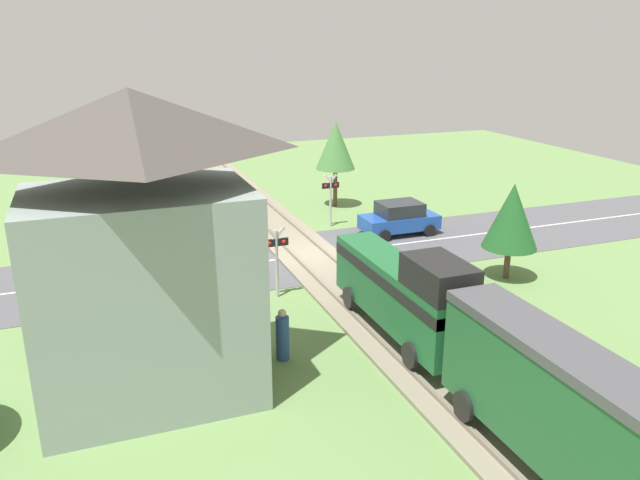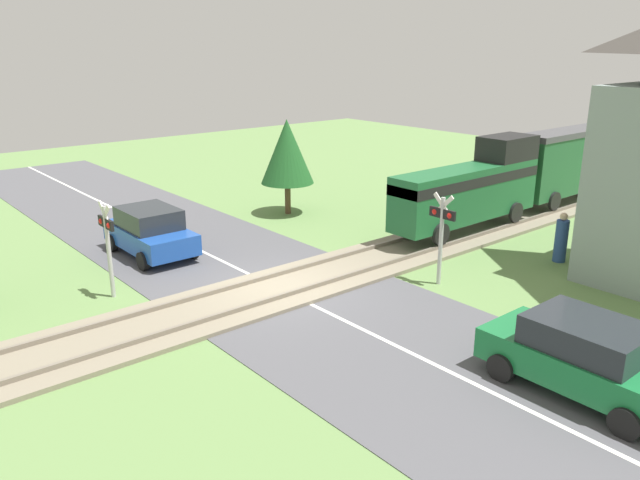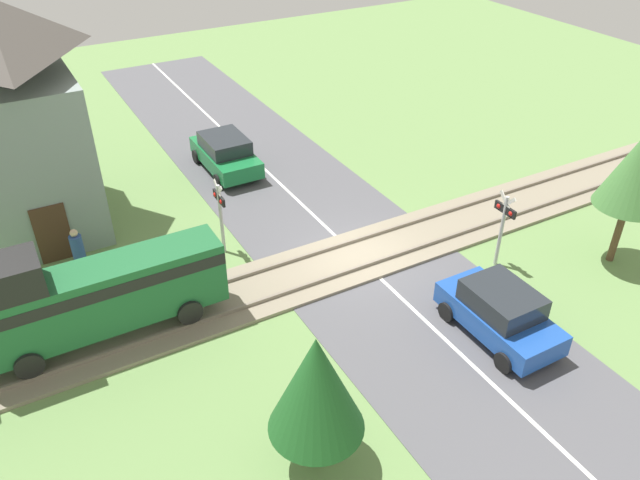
{
  "view_description": "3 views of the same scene",
  "coord_description": "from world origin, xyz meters",
  "px_view_note": "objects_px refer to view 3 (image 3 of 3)",
  "views": [
    {
      "loc": [
        8.68,
        24.39,
        9.24
      ],
      "look_at": [
        0.0,
        1.48,
        1.2
      ],
      "focal_mm": 35.0,
      "sensor_mm": 36.0,
      "label": 1
    },
    {
      "loc": [
        13.42,
        -9.76,
        6.76
      ],
      "look_at": [
        0.0,
        1.48,
        1.2
      ],
      "focal_mm": 35.0,
      "sensor_mm": 36.0,
      "label": 2
    },
    {
      "loc": [
        -14.61,
        9.66,
        12.32
      ],
      "look_at": [
        0.0,
        1.48,
        1.2
      ],
      "focal_mm": 35.0,
      "sensor_mm": 36.0,
      "label": 3
    }
  ],
  "objects_px": {
    "car_near_crossing": "(500,312)",
    "pedestrian_by_station": "(79,253)",
    "crossing_signal_east_approach": "(220,208)",
    "crossing_signal_west_approach": "(503,220)",
    "station_building": "(18,123)",
    "car_far_side": "(225,153)"
  },
  "relations": [
    {
      "from": "station_building",
      "to": "pedestrian_by_station",
      "type": "height_order",
      "value": "station_building"
    },
    {
      "from": "pedestrian_by_station",
      "to": "crossing_signal_west_approach",
      "type": "bearing_deg",
      "value": -117.59
    },
    {
      "from": "car_near_crossing",
      "to": "pedestrian_by_station",
      "type": "height_order",
      "value": "pedestrian_by_station"
    },
    {
      "from": "car_far_side",
      "to": "pedestrian_by_station",
      "type": "distance_m",
      "value": 8.26
    },
    {
      "from": "car_near_crossing",
      "to": "crossing_signal_east_approach",
      "type": "height_order",
      "value": "crossing_signal_east_approach"
    },
    {
      "from": "crossing_signal_west_approach",
      "to": "car_far_side",
      "type": "bearing_deg",
      "value": 25.95
    },
    {
      "from": "crossing_signal_west_approach",
      "to": "crossing_signal_east_approach",
      "type": "distance_m",
      "value": 9.27
    },
    {
      "from": "car_near_crossing",
      "to": "crossing_signal_west_approach",
      "type": "xyz_separation_m",
      "value": [
        2.65,
        -2.41,
        0.93
      ]
    },
    {
      "from": "car_far_side",
      "to": "pedestrian_by_station",
      "type": "height_order",
      "value": "pedestrian_by_station"
    },
    {
      "from": "car_far_side",
      "to": "station_building",
      "type": "relative_size",
      "value": 0.49
    },
    {
      "from": "crossing_signal_west_approach",
      "to": "crossing_signal_east_approach",
      "type": "xyz_separation_m",
      "value": [
        5.17,
        7.7,
        0.0
      ]
    },
    {
      "from": "pedestrian_by_station",
      "to": "car_near_crossing",
      "type": "bearing_deg",
      "value": -132.62
    },
    {
      "from": "crossing_signal_west_approach",
      "to": "car_near_crossing",
      "type": "bearing_deg",
      "value": 137.69
    },
    {
      "from": "car_near_crossing",
      "to": "pedestrian_by_station",
      "type": "xyz_separation_m",
      "value": [
        9.04,
        9.82,
        -0.09
      ]
    },
    {
      "from": "crossing_signal_west_approach",
      "to": "pedestrian_by_station",
      "type": "relative_size",
      "value": 1.67
    },
    {
      "from": "station_building",
      "to": "pedestrian_by_station",
      "type": "relative_size",
      "value": 4.99
    },
    {
      "from": "crossing_signal_east_approach",
      "to": "station_building",
      "type": "relative_size",
      "value": 0.33
    },
    {
      "from": "crossing_signal_east_approach",
      "to": "station_building",
      "type": "height_order",
      "value": "station_building"
    },
    {
      "from": "crossing_signal_east_approach",
      "to": "crossing_signal_west_approach",
      "type": "bearing_deg",
      "value": -123.89
    },
    {
      "from": "car_near_crossing",
      "to": "pedestrian_by_station",
      "type": "relative_size",
      "value": 2.29
    },
    {
      "from": "crossing_signal_east_approach",
      "to": "station_building",
      "type": "distance_m",
      "value": 7.48
    },
    {
      "from": "crossing_signal_west_approach",
      "to": "crossing_signal_east_approach",
      "type": "bearing_deg",
      "value": 56.11
    }
  ]
}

